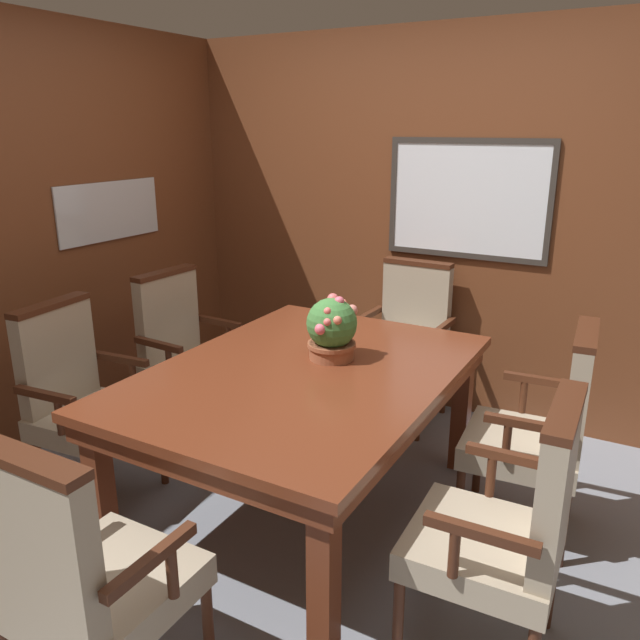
# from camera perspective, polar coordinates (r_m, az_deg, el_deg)

# --- Properties ---
(ground_plane) EXTENTS (14.00, 14.00, 0.00)m
(ground_plane) POSITION_cam_1_polar(r_m,az_deg,el_deg) (3.19, -4.18, -18.22)
(ground_plane) COLOR gray
(wall_back) EXTENTS (7.20, 0.08, 2.45)m
(wall_back) POSITION_cam_1_polar(r_m,az_deg,el_deg) (4.20, 8.77, 8.56)
(wall_back) COLOR brown
(wall_back) RESTS_ON ground_plane
(wall_left) EXTENTS (0.08, 7.20, 2.45)m
(wall_left) POSITION_cam_1_polar(r_m,az_deg,el_deg) (3.85, -26.01, 6.20)
(wall_left) COLOR brown
(wall_left) RESTS_ON ground_plane
(dining_table) EXTENTS (1.29, 1.78, 0.77)m
(dining_table) POSITION_cam_1_polar(r_m,az_deg,el_deg) (2.97, -1.43, -6.14)
(dining_table) COLOR maroon
(dining_table) RESTS_ON ground_plane
(chair_right_near) EXTENTS (0.53, 0.56, 1.03)m
(chair_right_near) POSITION_cam_1_polar(r_m,az_deg,el_deg) (2.34, 16.92, -17.51)
(chair_right_near) COLOR #472314
(chair_right_near) RESTS_ON ground_plane
(chair_head_near) EXTENTS (0.55, 0.52, 1.03)m
(chair_head_near) POSITION_cam_1_polar(r_m,az_deg,el_deg) (2.18, -20.97, -20.84)
(chair_head_near) COLOR #472314
(chair_head_near) RESTS_ON ground_plane
(chair_head_far) EXTENTS (0.56, 0.53, 1.03)m
(chair_head_far) POSITION_cam_1_polar(r_m,az_deg,el_deg) (4.09, 7.98, -1.48)
(chair_head_far) COLOR #472314
(chair_head_far) RESTS_ON ground_plane
(chair_left_far) EXTENTS (0.54, 0.57, 1.03)m
(chair_left_far) POSITION_cam_1_polar(r_m,az_deg,el_deg) (3.90, -12.20, -2.65)
(chair_left_far) COLOR #472314
(chair_left_far) RESTS_ON ground_plane
(chair_right_far) EXTENTS (0.55, 0.57, 1.03)m
(chair_right_far) POSITION_cam_1_polar(r_m,az_deg,el_deg) (3.05, 19.71, -9.14)
(chair_right_far) COLOR #472314
(chair_right_far) RESTS_ON ground_plane
(chair_left_near) EXTENTS (0.56, 0.58, 1.03)m
(chair_left_near) POSITION_cam_1_polar(r_m,az_deg,el_deg) (3.40, -21.02, -6.49)
(chair_left_near) COLOR #472314
(chair_left_near) RESTS_ON ground_plane
(potted_plant) EXTENTS (0.25, 0.27, 0.32)m
(potted_plant) POSITION_cam_1_polar(r_m,az_deg,el_deg) (3.01, 1.09, -0.82)
(potted_plant) COLOR #9E5638
(potted_plant) RESTS_ON dining_table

